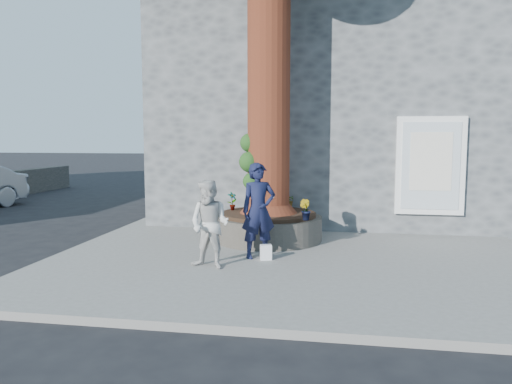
# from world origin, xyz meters

# --- Properties ---
(ground) EXTENTS (120.00, 120.00, 0.00)m
(ground) POSITION_xyz_m (0.00, 0.00, 0.00)
(ground) COLOR black
(ground) RESTS_ON ground
(pavement) EXTENTS (9.00, 8.00, 0.12)m
(pavement) POSITION_xyz_m (1.50, 1.00, 0.06)
(pavement) COLOR slate
(pavement) RESTS_ON ground
(yellow_line) EXTENTS (0.10, 30.00, 0.01)m
(yellow_line) POSITION_xyz_m (-3.05, 1.00, 0.00)
(yellow_line) COLOR yellow
(yellow_line) RESTS_ON ground
(stone_shop) EXTENTS (10.30, 8.30, 6.30)m
(stone_shop) POSITION_xyz_m (2.50, 7.20, 3.16)
(stone_shop) COLOR #484B4D
(stone_shop) RESTS_ON ground
(planter) EXTENTS (2.30, 2.30, 0.60)m
(planter) POSITION_xyz_m (0.80, 2.00, 0.41)
(planter) COLOR black
(planter) RESTS_ON pavement
(man) EXTENTS (0.76, 0.66, 1.76)m
(man) POSITION_xyz_m (0.85, 0.38, 1.00)
(man) COLOR black
(man) RESTS_ON pavement
(woman) EXTENTS (0.85, 0.73, 1.51)m
(woman) POSITION_xyz_m (0.15, -0.47, 0.87)
(woman) COLOR beige
(woman) RESTS_ON pavement
(shopping_bag) EXTENTS (0.23, 0.18, 0.28)m
(shopping_bag) POSITION_xyz_m (1.01, 0.23, 0.26)
(shopping_bag) COLOR white
(shopping_bag) RESTS_ON pavement
(plant_a) EXTENTS (0.26, 0.25, 0.41)m
(plant_a) POSITION_xyz_m (-0.05, 2.22, 0.92)
(plant_a) COLOR gray
(plant_a) RESTS_ON planter
(plant_b) EXTENTS (0.31, 0.31, 0.41)m
(plant_b) POSITION_xyz_m (1.65, 1.15, 0.92)
(plant_b) COLOR gray
(plant_b) RESTS_ON planter
(plant_c) EXTENTS (0.29, 0.29, 0.37)m
(plant_c) POSITION_xyz_m (0.75, 2.85, 0.91)
(plant_c) COLOR gray
(plant_c) RESTS_ON planter
(plant_d) EXTENTS (0.37, 0.38, 0.33)m
(plant_d) POSITION_xyz_m (1.16, 2.85, 0.88)
(plant_d) COLOR gray
(plant_d) RESTS_ON planter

